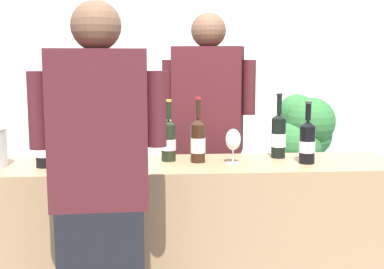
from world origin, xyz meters
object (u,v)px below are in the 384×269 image
(wine_bottle_4, at_px, (198,140))
(wine_bottle_3, at_px, (168,139))
(wine_bottle_7, at_px, (110,140))
(wine_bottle_2, at_px, (307,142))
(wine_glass, at_px, (233,141))
(person_guest, at_px, (101,219))
(wine_bottle_6, at_px, (44,145))
(wine_bottle_1, at_px, (89,138))
(wine_bottle_0, at_px, (279,135))
(wine_bottle_5, at_px, (83,147))
(potted_shrub, at_px, (302,147))
(person_server, at_px, (208,160))

(wine_bottle_4, bearing_deg, wine_bottle_3, 163.55)
(wine_bottle_4, xyz_separation_m, wine_bottle_7, (-0.45, -0.02, 0.01))
(wine_bottle_2, bearing_deg, wine_bottle_7, 176.80)
(wine_glass, xyz_separation_m, person_guest, (-0.63, -0.54, -0.23))
(wine_bottle_6, bearing_deg, wine_bottle_7, 8.44)
(wine_bottle_3, xyz_separation_m, wine_bottle_7, (-0.30, -0.06, 0.01))
(wine_bottle_1, distance_m, wine_bottle_6, 0.24)
(wine_bottle_0, relative_size, wine_bottle_7, 1.00)
(wine_bottle_3, bearing_deg, wine_bottle_6, -169.78)
(wine_bottle_0, bearing_deg, wine_bottle_3, -175.89)
(person_guest, bearing_deg, wine_bottle_0, 36.77)
(wine_bottle_1, relative_size, wine_bottle_2, 0.99)
(wine_bottle_5, height_order, potted_shrub, wine_bottle_5)
(wine_bottle_6, bearing_deg, wine_bottle_1, 30.45)
(wine_bottle_2, distance_m, wine_bottle_3, 0.72)
(wine_bottle_1, xyz_separation_m, wine_bottle_2, (1.12, -0.13, -0.01))
(wine_bottle_6, bearing_deg, person_server, 33.38)
(wine_bottle_5, height_order, wine_glass, wine_bottle_5)
(wine_bottle_3, distance_m, wine_glass, 0.35)
(wine_bottle_6, bearing_deg, wine_glass, 1.25)
(wine_glass, xyz_separation_m, person_server, (-0.07, 0.56, -0.21))
(wine_bottle_3, bearing_deg, potted_shrub, 48.84)
(wine_glass, bearing_deg, person_server, 96.92)
(wine_bottle_5, bearing_deg, person_guest, -74.52)
(wine_bottle_2, distance_m, person_guest, 1.15)
(wine_bottle_0, height_order, wine_glass, wine_bottle_0)
(wine_bottle_0, bearing_deg, person_server, 128.40)
(wine_bottle_2, relative_size, wine_glass, 1.79)
(wine_bottle_4, xyz_separation_m, potted_shrub, (0.94, 1.31, -0.27))
(person_server, bearing_deg, wine_bottle_0, -51.60)
(wine_bottle_0, distance_m, wine_glass, 0.30)
(wine_bottle_2, bearing_deg, potted_shrub, 74.33)
(wine_bottle_1, bearing_deg, wine_bottle_5, -90.62)
(person_server, bearing_deg, wine_bottle_7, -136.41)
(wine_bottle_1, distance_m, wine_bottle_3, 0.41)
(wine_bottle_0, relative_size, wine_bottle_5, 1.11)
(wine_bottle_6, relative_size, wine_bottle_7, 0.94)
(wine_bottle_0, xyz_separation_m, person_server, (-0.34, 0.43, -0.21))
(wine_bottle_3, relative_size, person_server, 0.18)
(wine_bottle_1, distance_m, wine_bottle_7, 0.14)
(wine_bottle_6, distance_m, wine_bottle_7, 0.33)
(wine_bottle_2, distance_m, wine_bottle_5, 1.13)
(wine_bottle_6, bearing_deg, wine_bottle_3, 10.22)
(wine_bottle_2, relative_size, wine_bottle_7, 0.91)
(wine_bottle_2, bearing_deg, wine_bottle_4, 172.45)
(potted_shrub, bearing_deg, wine_bottle_7, -136.55)
(wine_bottle_1, relative_size, wine_bottle_4, 0.93)
(wine_bottle_6, xyz_separation_m, wine_glass, (0.95, 0.02, 0.00))
(wine_bottle_3, distance_m, wine_bottle_4, 0.16)
(wine_bottle_2, relative_size, person_guest, 0.19)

